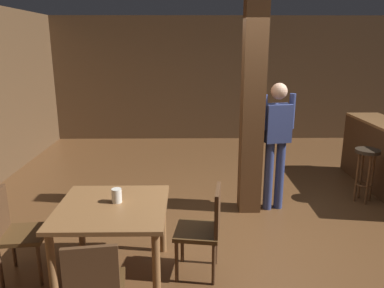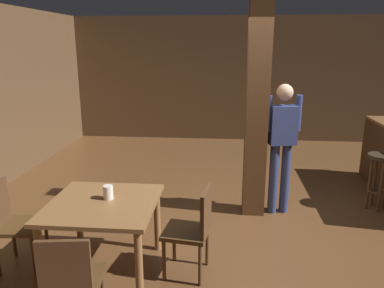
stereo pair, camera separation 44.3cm
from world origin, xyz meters
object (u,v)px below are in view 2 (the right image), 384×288
Objects in this scene: chair_south at (71,280)px; napkin_cup at (108,192)px; dining_table at (103,213)px; standing_person at (282,140)px; chair_west at (12,221)px; chair_east at (194,227)px; bar_stool_near at (379,169)px.

chair_south is 1.01m from napkin_cup.
napkin_cup is at bearing 67.27° from dining_table.
standing_person is at bearing 39.05° from dining_table.
chair_west is 1.81m from chair_east.
chair_west reaches higher than bar_stool_near.
chair_south is at bearing -140.55° from bar_stool_near.
bar_stool_near is (4.16, 1.75, 0.07)m from chair_west.
standing_person reaches higher than dining_table.
napkin_cup is at bearing 176.13° from chair_east.
standing_person reaches higher than chair_west.
bar_stool_near is at bearing 22.80° from chair_west.
chair_south is (0.03, -0.89, -0.12)m from dining_table.
dining_table is 0.88m from chair_east.
chair_south is at bearing -87.83° from dining_table.
chair_east is at bearing 1.52° from dining_table.
chair_west is at bearing -179.36° from dining_table.
chair_south is (0.97, -0.88, 0.00)m from chair_west.
chair_south is at bearing -132.71° from chair_east.
dining_table is 0.90m from chair_south.
chair_west is 3.24m from standing_person.
dining_table is at bearing -112.73° from napkin_cup.
standing_person reaches higher than napkin_cup.
chair_east is 1.88m from standing_person.
chair_west is at bearing -178.93° from chair_east.
chair_east is at bearing -3.87° from napkin_cup.
chair_west and chair_south have the same top height.
dining_table is 7.51× the size of napkin_cup.
chair_east is 0.52× the size of standing_person.
standing_person is at bearing -171.09° from bar_stool_near.
bar_stool_near is at bearing 27.44° from napkin_cup.
chair_west is 6.56× the size of napkin_cup.
chair_south reaches higher than napkin_cup.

